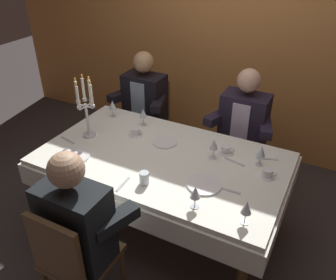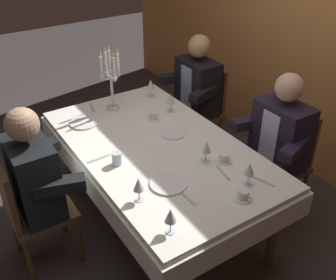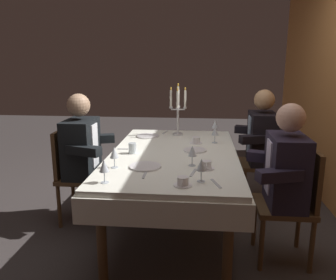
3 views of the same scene
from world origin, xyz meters
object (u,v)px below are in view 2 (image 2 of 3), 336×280
object	(u,v)px
wine_glass_3	(206,147)
coffee_cup_0	(224,158)
wine_glass_0	(250,169)
dinner_plate_1	(173,133)
seated_diner_1	(33,178)
wine_glass_2	(139,185)
water_tumbler_0	(117,158)
wine_glass_4	(151,85)
seated_diner_0	(198,86)
seated_diner_2	(281,135)
wine_glass_5	(170,99)
candelabra	(111,80)
wine_glass_1	(170,216)
dining_table	(158,158)
dinner_plate_2	(169,183)
dinner_plate_0	(84,123)
coffee_cup_2	(243,195)
coffee_cup_1	(154,116)

from	to	relation	value
wine_glass_3	coffee_cup_0	distance (m)	0.16
coffee_cup_0	wine_glass_0	bearing A→B (deg)	-8.00
dinner_plate_1	seated_diner_1	xyz separation A→B (m)	(-0.04, -1.07, -0.01)
wine_glass_2	water_tumbler_0	xyz separation A→B (m)	(-0.41, 0.06, -0.07)
wine_glass_3	wine_glass_4	xyz separation A→B (m)	(-1.09, 0.21, 0.00)
wine_glass_2	seated_diner_0	bearing A→B (deg)	131.44
wine_glass_2	wine_glass_4	distance (m)	1.44
seated_diner_0	seated_diner_2	distance (m)	1.07
wine_glass_5	candelabra	bearing A→B (deg)	-128.93
water_tumbler_0	dinner_plate_1	bearing A→B (deg)	103.44
wine_glass_0	candelabra	bearing A→B (deg)	-169.86
wine_glass_1	coffee_cup_0	bearing A→B (deg)	117.90
dining_table	coffee_cup_0	xyz separation A→B (m)	(0.42, 0.28, 0.15)
dinner_plate_2	wine_glass_4	distance (m)	1.30
dinner_plate_0	wine_glass_4	world-z (taller)	wine_glass_4
wine_glass_5	wine_glass_2	bearing A→B (deg)	-42.65
dinner_plate_1	coffee_cup_2	world-z (taller)	coffee_cup_2
wine_glass_1	wine_glass_3	xyz separation A→B (m)	(-0.43, 0.57, 0.00)
coffee_cup_1	seated_diner_2	distance (m)	1.02
wine_glass_1	wine_glass_2	bearing A→B (deg)	-177.74
dining_table	seated_diner_0	world-z (taller)	seated_diner_0
dinner_plate_1	water_tumbler_0	world-z (taller)	water_tumbler_0
candelabra	coffee_cup_1	xyz separation A→B (m)	(0.34, 0.20, -0.23)
water_tumbler_0	coffee_cup_1	size ratio (longest dim) A/B	0.70
dinner_plate_1	wine_glass_0	xyz separation A→B (m)	(0.78, 0.06, 0.11)
dinner_plate_1	seated_diner_0	xyz separation A→B (m)	(-0.61, 0.70, -0.01)
dinner_plate_1	wine_glass_4	size ratio (longest dim) A/B	1.26
wine_glass_2	wine_glass_3	world-z (taller)	same
dinner_plate_0	dinner_plate_1	size ratio (longest dim) A/B	1.14
wine_glass_2	wine_glass_4	world-z (taller)	same
seated_diner_1	wine_glass_0	bearing A→B (deg)	53.97
seated_diner_0	wine_glass_1	bearing A→B (deg)	-41.18
dinner_plate_1	seated_diner_2	xyz separation A→B (m)	(0.46, 0.70, -0.01)
water_tumbler_0	seated_diner_0	size ratio (longest dim) A/B	0.07
dining_table	wine_glass_4	xyz separation A→B (m)	(-0.74, 0.39, 0.23)
wine_glass_5	dinner_plate_1	bearing A→B (deg)	-30.58
wine_glass_1	wine_glass_3	size ratio (longest dim) A/B	1.00
dinner_plate_0	wine_glass_1	world-z (taller)	wine_glass_1
wine_glass_1	coffee_cup_2	size ratio (longest dim) A/B	1.24
wine_glass_0	wine_glass_1	world-z (taller)	same
dinner_plate_0	water_tumbler_0	xyz separation A→B (m)	(0.65, -0.03, 0.04)
coffee_cup_2	dinner_plate_0	bearing A→B (deg)	-162.26
dinner_plate_1	coffee_cup_2	distance (m)	0.87
dining_table	dinner_plate_0	size ratio (longest dim) A/B	8.26
candelabra	dinner_plate_1	world-z (taller)	candelabra
wine_glass_4	coffee_cup_2	world-z (taller)	wine_glass_4
wine_glass_0	water_tumbler_0	world-z (taller)	wine_glass_0
wine_glass_5	seated_diner_1	bearing A→B (deg)	-77.57
coffee_cup_2	dinner_plate_1	bearing A→B (deg)	175.76
wine_glass_3	seated_diner_2	bearing A→B (deg)	87.53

